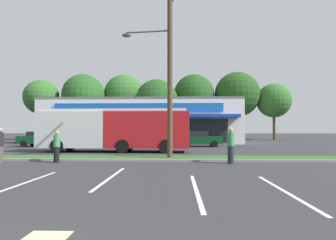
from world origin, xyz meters
TOP-DOWN VIEW (x-y plane):
  - grass_median at (0.00, 14.00)m, footprint 56.00×2.20m
  - curb_lip at (0.00, 12.78)m, footprint 56.00×0.24m
  - parking_stripe_1 at (-2.10, 6.35)m, footprint 0.12×4.80m
  - parking_stripe_2 at (0.42, 7.63)m, footprint 0.12×4.80m
  - parking_stripe_3 at (3.34, 5.69)m, footprint 0.12×4.80m
  - parking_stripe_4 at (5.79, 5.59)m, footprint 0.12×4.80m
  - storefront_building at (-1.70, 36.62)m, footprint 24.47×14.59m
  - tree_far_left at (-19.35, 42.80)m, footprint 5.62×5.62m
  - tree_left at (-12.63, 43.37)m, footprint 6.94×6.94m
  - tree_mid_left at (-6.49, 46.42)m, footprint 6.97×6.97m
  - tree_mid at (-0.48, 42.40)m, footprint 6.79×6.79m
  - tree_mid_right at (5.61, 44.96)m, footprint 6.86×6.86m
  - tree_right at (12.84, 45.19)m, footprint 7.52×7.52m
  - tree_far_right at (18.84, 44.96)m, footprint 5.66×5.66m
  - utility_pole at (2.24, 13.81)m, footprint 3.07×2.40m
  - city_bus at (-1.99, 19.11)m, footprint 11.50×2.87m
  - car_0 at (-10.86, 25.56)m, footprint 4.33×1.98m
  - car_1 at (0.01, 25.29)m, footprint 4.19×1.87m
  - car_3 at (5.04, 25.98)m, footprint 4.24×1.91m
  - pedestrian_near_bench at (5.50, 11.92)m, footprint 0.37×0.37m
  - pedestrian_by_pole at (-6.27, 11.71)m, footprint 0.37×0.37m
  - pedestrian_mid at (-3.47, 12.09)m, footprint 0.33×0.33m

SIDE VIEW (x-z plane):
  - parking_stripe_1 at x=-2.10m, z-range 0.00..0.01m
  - parking_stripe_2 at x=0.42m, z-range 0.00..0.01m
  - parking_stripe_3 at x=3.34m, z-range 0.00..0.01m
  - parking_stripe_4 at x=5.79m, z-range 0.00..0.01m
  - grass_median at x=0.00m, z-range 0.00..0.12m
  - curb_lip at x=0.00m, z-range 0.00..0.12m
  - car_1 at x=0.01m, z-range 0.01..1.55m
  - car_3 at x=5.04m, z-range 0.01..1.56m
  - car_0 at x=-10.86m, z-range 0.03..1.54m
  - pedestrian_mid at x=-3.47m, z-range 0.00..1.66m
  - pedestrian_by_pole at x=-6.27m, z-range 0.00..1.82m
  - pedestrian_near_bench at x=5.50m, z-range 0.00..1.82m
  - city_bus at x=-1.99m, z-range 0.14..3.39m
  - storefront_building at x=-1.70m, z-range 0.00..5.53m
  - utility_pole at x=2.24m, z-range 0.35..10.73m
  - tree_mid at x=-0.48m, z-range 1.44..11.12m
  - tree_far_right at x=18.84m, z-range 1.83..11.18m
  - tree_far_left at x=-19.35m, z-range 2.06..11.85m
  - tree_left at x=-12.63m, z-range 1.90..12.68m
  - tree_mid_right at x=5.61m, z-range 2.03..12.97m
  - tree_right at x=12.84m, z-range 1.90..13.23m
  - tree_mid_left at x=-6.49m, z-range 2.12..13.37m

